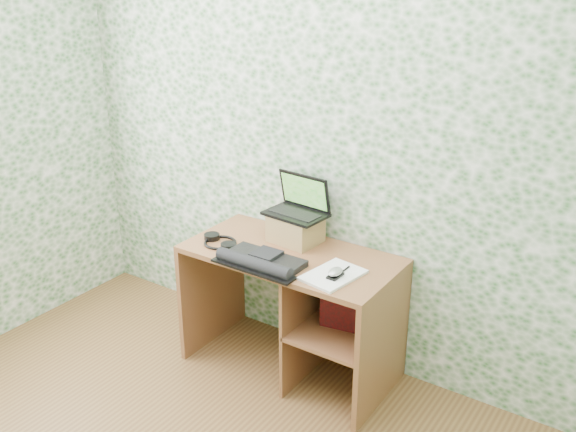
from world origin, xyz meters
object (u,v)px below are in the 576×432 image
Objects in this scene: desk at (305,297)px; laptop at (299,205)px; notepad at (333,275)px; riser at (296,228)px; keyboard at (261,261)px.

desk is 0.52m from laptop.
laptop is 1.13× the size of notepad.
riser reaches higher than notepad.
laptop is 0.44m from keyboard.
keyboard is 1.58× the size of notepad.
riser is at bearing 92.96° from keyboard.
riser is 0.75× the size of laptop.
riser is 0.14m from laptop.
keyboard is (0.01, -0.36, -0.06)m from riser.
riser is 0.53× the size of keyboard.
riser is at bearing 140.80° from desk.
notepad is (0.39, 0.10, -0.02)m from keyboard.
desk is at bearing 160.22° from notepad.
keyboard reaches higher than desk.
keyboard reaches higher than notepad.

